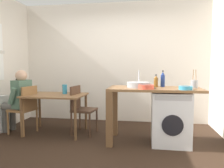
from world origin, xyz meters
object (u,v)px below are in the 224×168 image
washing_machine (170,118)px  chair_opposite (81,107)px  dining_table (55,100)px  bottle_squat_brown (163,79)px  mixing_bowl (146,87)px  colander (186,88)px  bottle_tall_green (156,81)px  utensil_crock (194,84)px  seated_person (18,98)px  vase (65,89)px  chair_person_seat (25,107)px

washing_machine → chair_opposite: bearing=169.7°
dining_table → bottle_squat_brown: (1.97, -0.06, 0.40)m
mixing_bowl → colander: (0.58, -0.02, -0.01)m
chair_opposite → colander: bearing=81.7°
mixing_bowl → bottle_tall_green: bearing=64.2°
bottle_tall_green → utensil_crock: (0.60, -0.09, -0.03)m
bottle_squat_brown → seated_person: bearing=-179.5°
washing_machine → vase: vase is taller
dining_table → colander: 2.34m
seated_person → mixing_bowl: (2.40, -0.35, 0.29)m
seated_person → washing_machine: size_ratio=1.40×
bottle_tall_green → utensil_crock: utensil_crock is taller
washing_machine → mixing_bowl: 0.69m
chair_person_seat → seated_person: 0.23m
bottle_tall_green → vase: 1.72m
mixing_bowl → vase: 1.63m
dining_table → chair_opposite: chair_opposite is taller
colander → chair_opposite: bearing=164.2°
dining_table → bottle_tall_green: (1.85, -0.09, 0.37)m
chair_person_seat → bottle_squat_brown: bearing=-77.1°
seated_person → washing_machine: (2.79, -0.15, -0.24)m
seated_person → bottle_squat_brown: same height
bottle_squat_brown → utensil_crock: utensil_crock is taller
vase → mixing_bowl: bearing=-19.0°
dining_table → utensil_crock: utensil_crock is taller
bottle_squat_brown → colander: 0.51m
bottle_tall_green → mixing_bowl: bearing=-115.8°
dining_table → chair_opposite: 0.50m
chair_person_seat → mixing_bowl: 2.30m
chair_person_seat → washing_machine: size_ratio=1.05×
dining_table → utensil_crock: size_ratio=3.67×
chair_opposite → bottle_tall_green: bottle_tall_green is taller
dining_table → chair_person_seat: 0.58m
bottle_squat_brown → mixing_bowl: size_ratio=1.17×
utensil_crock → bottle_tall_green: bearing=171.7°
chair_person_seat → seated_person: bearing=90.0°
utensil_crock → seated_person: bearing=178.2°
colander → bottle_squat_brown: bearing=127.9°
chair_opposite → bottle_squat_brown: 1.59m
chair_person_seat → chair_opposite: size_ratio=1.00×
washing_machine → utensil_crock: bearing=8.1°
seated_person → utensil_crock: (3.16, -0.10, 0.32)m
bottle_tall_green → bottle_squat_brown: bearing=17.2°
chair_opposite → utensil_crock: size_ratio=3.00×
vase → dining_table: bearing=-146.3°
dining_table → bottle_squat_brown: bearing=-1.7°
vase → chair_person_seat: bearing=-162.9°
mixing_bowl → utensil_crock: (0.76, 0.25, 0.03)m
chair_person_seat → mixing_bowl: mixing_bowl is taller
colander → dining_table: bearing=168.8°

